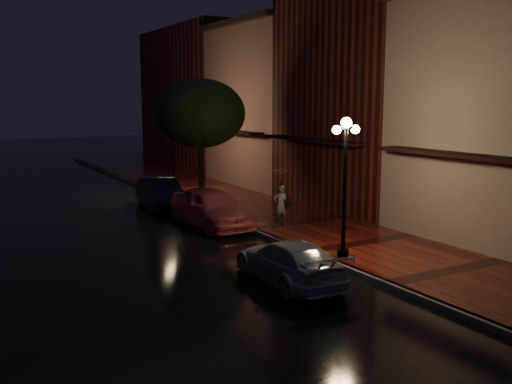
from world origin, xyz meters
TOP-DOWN VIEW (x-y plane):
  - ground at (0.00, 0.00)m, footprint 120.00×120.00m
  - sidewalk at (2.25, 0.00)m, footprint 4.50×60.00m
  - curb at (0.00, 0.00)m, footprint 0.25×60.00m
  - storefront_mid at (7.00, 2.00)m, footprint 5.00×8.00m
  - storefront_far at (7.00, 10.00)m, footprint 5.00×8.00m
  - storefront_extra at (7.00, 20.00)m, footprint 5.00×12.00m
  - streetlamp_near at (0.35, -5.00)m, footprint 0.96×0.36m
  - streetlamp_far at (0.35, 9.00)m, footprint 0.96×0.36m
  - street_tree at (0.61, 5.99)m, footprint 4.16×4.16m
  - pink_car at (-0.97, 1.61)m, footprint 1.99×4.67m
  - navy_car at (-1.31, 6.36)m, footprint 1.93×4.42m
  - silver_car at (-2.11, -5.73)m, footprint 1.88×4.19m
  - woman_with_umbrella at (1.13, -0.18)m, footprint 0.94×0.96m
  - parking_meter at (1.00, -4.11)m, footprint 0.15×0.14m

SIDE VIEW (x-z plane):
  - ground at x=0.00m, z-range 0.00..0.00m
  - sidewalk at x=2.25m, z-range 0.00..0.15m
  - curb at x=0.00m, z-range 0.00..0.15m
  - silver_car at x=-2.11m, z-range 0.00..1.19m
  - navy_car at x=-1.31m, z-range 0.00..1.41m
  - pink_car at x=-0.97m, z-range 0.00..1.57m
  - parking_meter at x=1.00m, z-range 0.30..1.67m
  - woman_with_umbrella at x=1.13m, z-range 0.51..2.77m
  - streetlamp_near at x=0.35m, z-range 0.45..4.76m
  - streetlamp_far at x=0.35m, z-range 0.45..4.76m
  - street_tree at x=0.61m, z-range 1.34..7.14m
  - storefront_far at x=7.00m, z-range 0.00..9.00m
  - storefront_extra at x=7.00m, z-range 0.00..10.00m
  - storefront_mid at x=7.00m, z-range 0.00..11.00m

